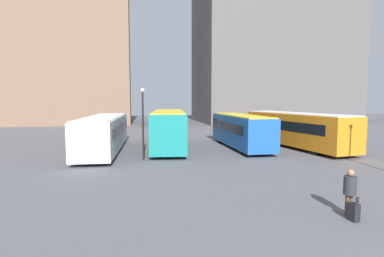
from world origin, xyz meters
TOP-DOWN VIEW (x-y plane):
  - building_block_left at (-20.25, 52.13)m, footprint 27.62×10.62m
  - building_block_right at (20.74, 52.13)m, footprint 28.61×17.28m
  - bus_0 at (-8.08, 21.29)m, footprint 3.21×12.38m
  - bus_1 at (-2.83, 21.80)m, footprint 3.87×10.90m
  - bus_2 at (3.32, 21.22)m, footprint 2.53×10.01m
  - bus_3 at (8.07, 20.63)m, footprint 4.16×12.53m
  - traveler at (1.73, 5.64)m, footprint 0.48×0.48m
  - suitcase at (1.54, 5.16)m, footprint 0.29×0.34m
  - lamp_post_0 at (-5.12, 16.98)m, footprint 0.28×0.28m

SIDE VIEW (x-z plane):
  - suitcase at x=1.54m, z-range -0.13..0.74m
  - traveler at x=1.73m, z-range 0.15..1.80m
  - bus_0 at x=-8.08m, z-range 0.13..2.94m
  - bus_2 at x=3.32m, z-range 0.12..2.95m
  - bus_3 at x=8.07m, z-range 0.14..3.13m
  - bus_1 at x=-2.83m, z-range 0.14..3.32m
  - lamp_post_0 at x=-5.12m, z-range 0.48..5.36m
  - building_block_right at x=20.74m, z-range 0.00..37.34m
  - building_block_left at x=-20.25m, z-range 0.00..39.18m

